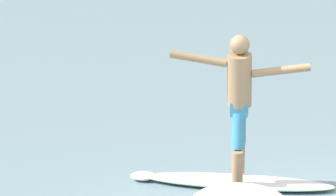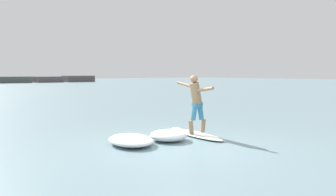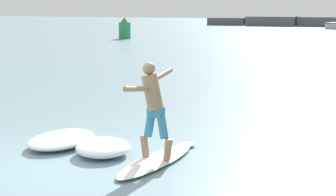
# 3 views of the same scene
# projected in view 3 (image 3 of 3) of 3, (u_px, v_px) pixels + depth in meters

# --- Properties ---
(ground_plane) EXTENTS (200.00, 200.00, 0.00)m
(ground_plane) POSITION_uv_depth(u_px,v_px,m) (67.00, 166.00, 8.13)
(ground_plane) COLOR gray
(surfboard) EXTENTS (0.88, 2.48, 0.23)m
(surfboard) POSITION_uv_depth(u_px,v_px,m) (158.00, 160.00, 8.34)
(surfboard) COLOR white
(surfboard) RESTS_ON ground
(surfer) EXTENTS (0.65, 1.60, 1.71)m
(surfer) POSITION_uv_depth(u_px,v_px,m) (153.00, 103.00, 8.13)
(surfer) COLOR #93724F
(surfer) RESTS_ON surfboard
(channel_marker_buoy) EXTENTS (1.02, 1.02, 1.83)m
(channel_marker_buoy) POSITION_uv_depth(u_px,v_px,m) (125.00, 29.00, 40.08)
(channel_marker_buoy) COLOR #288447
(channel_marker_buoy) RESTS_ON ground
(wave_foam_at_tail) EXTENTS (1.32, 1.65, 0.26)m
(wave_foam_at_tail) POSITION_uv_depth(u_px,v_px,m) (62.00, 139.00, 9.33)
(wave_foam_at_tail) COLOR white
(wave_foam_at_tail) RESTS_ON ground
(wave_foam_at_nose) EXTENTS (1.32, 1.30, 0.30)m
(wave_foam_at_nose) POSITION_uv_depth(u_px,v_px,m) (103.00, 148.00, 8.71)
(wave_foam_at_nose) COLOR white
(wave_foam_at_nose) RESTS_ON ground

